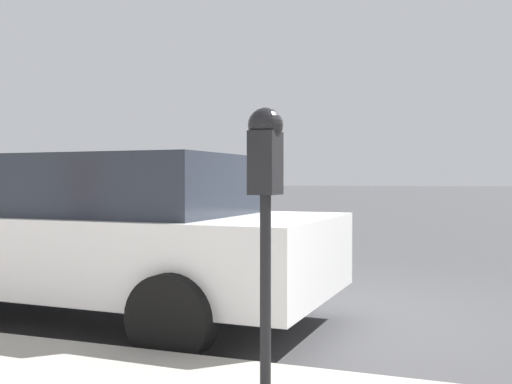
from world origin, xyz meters
The scene contains 3 objects.
ground_plane centered at (0.00, 0.00, 0.00)m, with size 220.00×220.00×0.00m, color #424244.
parking_meter centered at (-2.68, -0.44, 1.31)m, with size 0.21×0.19×1.53m.
car_white centered at (-1.03, 1.79, 0.79)m, with size 2.21×4.52×1.50m.
Camera 1 is at (-5.71, -1.49, 1.29)m, focal length 42.00 mm.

